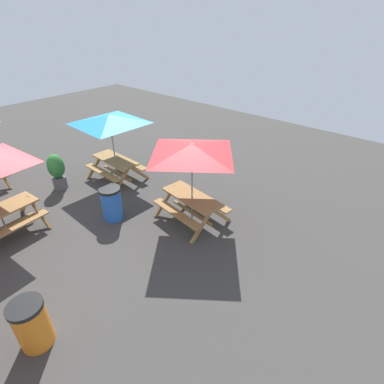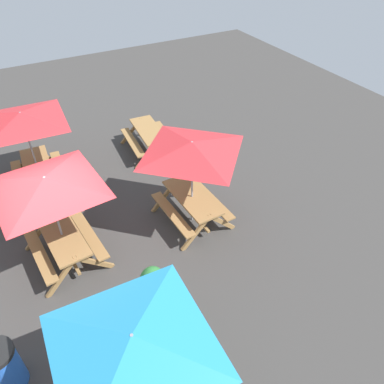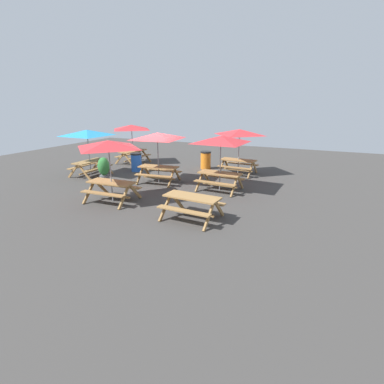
{
  "view_description": "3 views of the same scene",
  "coord_description": "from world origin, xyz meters",
  "views": [
    {
      "loc": [
        -1.81,
        -7.87,
        5.11
      ],
      "look_at": [
        3.43,
        -3.33,
        0.9
      ],
      "focal_mm": 28.0,
      "sensor_mm": 36.0,
      "label": 1
    },
    {
      "loc": [
        6.03,
        -0.29,
        6.55
      ],
      "look_at": [
        -0.07,
        3.04,
        0.9
      ],
      "focal_mm": 35.0,
      "sensor_mm": 36.0,
      "label": 2
    },
    {
      "loc": [
        -7.27,
        11.63,
        3.66
      ],
      "look_at": [
        -3.55,
        3.41,
        0.9
      ],
      "focal_mm": 28.0,
      "sensor_mm": 36.0,
      "label": 3
    }
  ],
  "objects": [
    {
      "name": "picnic_table_6",
      "position": [
        3.53,
        0.23,
        1.99
      ],
      "size": [
        2.83,
        2.83,
        2.34
      ],
      "rotation": [
        0.0,
        0.0,
        1.54
      ],
      "color": "olive",
      "rests_on": "ground"
    },
    {
      "name": "trash_bin_blue",
      "position": [
        2.0,
        -1.59,
        0.49
      ],
      "size": [
        0.59,
        0.59,
        0.98
      ],
      "color": "blue",
      "rests_on": "ground"
    },
    {
      "name": "picnic_table_0",
      "position": [
        -0.07,
        3.04,
        1.99
      ],
      "size": [
        2.08,
        2.08,
        2.34
      ],
      "rotation": [
        0.0,
        0.0,
        0.04
      ],
      "color": "olive",
      "rests_on": "ground"
    },
    {
      "name": "picnic_table_4",
      "position": [
        -3.3,
        -0.01,
        1.99
      ],
      "size": [
        2.82,
        2.82,
        2.34
      ],
      "rotation": [
        0.0,
        0.0,
        -0.05
      ],
      "color": "olive",
      "rests_on": "ground"
    },
    {
      "name": "picnic_table_5",
      "position": [
        -0.3,
        -0.04,
        1.99
      ],
      "size": [
        2.82,
        2.82,
        2.34
      ],
      "rotation": [
        0.0,
        0.0,
        0.09
      ],
      "color": "olive",
      "rests_on": "ground"
    },
    {
      "name": "potted_plant_0",
      "position": [
        1.88,
        1.15,
        0.66
      ],
      "size": [
        0.53,
        0.53,
        1.22
      ],
      "color": "#59595B",
      "rests_on": "ground"
    },
    {
      "name": "picnic_table_2",
      "position": [
        -3.55,
        3.41,
        0.56
      ],
      "size": [
        1.89,
        1.65,
        0.81
      ],
      "rotation": [
        0.0,
        0.0,
        -0.07
      ],
      "color": "olive",
      "rests_on": "ground"
    },
    {
      "name": "ground_plane",
      "position": [
        0.0,
        0.0,
        0.0
      ],
      "size": [
        26.71,
        26.71,
        0.0
      ],
      "primitive_type": "plane",
      "color": "#3D3A38",
      "rests_on": "ground"
    }
  ]
}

